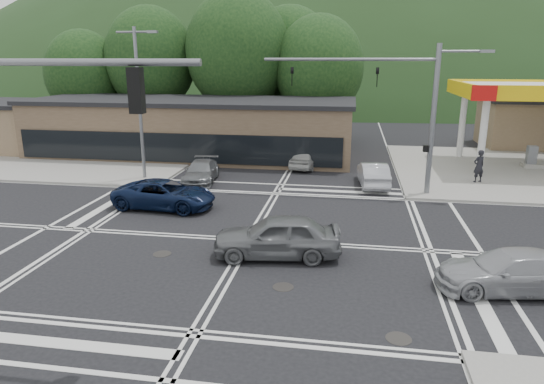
% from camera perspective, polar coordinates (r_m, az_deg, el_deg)
% --- Properties ---
extents(ground, '(120.00, 120.00, 0.00)m').
position_cam_1_polar(ground, '(20.20, -2.72, -5.66)').
color(ground, black).
rests_on(ground, ground).
extents(sidewalk_ne, '(16.00, 16.00, 0.15)m').
position_cam_1_polar(sidewalk_ne, '(35.89, 27.02, 2.23)').
color(sidewalk_ne, gray).
rests_on(sidewalk_ne, ground).
extents(sidewalk_nw, '(16.00, 16.00, 0.15)m').
position_cam_1_polar(sidewalk_nw, '(39.10, -19.94, 3.98)').
color(sidewalk_nw, gray).
rests_on(sidewalk_nw, ground).
extents(commercial_row, '(24.00, 8.00, 4.00)m').
position_cam_1_polar(commercial_row, '(37.75, -9.33, 7.29)').
color(commercial_row, brown).
rests_on(commercial_row, ground).
extents(commercial_nw, '(8.00, 7.00, 3.60)m').
position_cam_1_polar(commercial_nw, '(45.47, -28.94, 6.69)').
color(commercial_nw, '#846B4F').
rests_on(commercial_nw, ground).
extents(hill_north, '(252.00, 126.00, 140.00)m').
position_cam_1_polar(hill_north, '(108.72, 7.42, 11.59)').
color(hill_north, '#1F3819').
rests_on(hill_north, ground).
extents(tree_n_a, '(8.00, 8.00, 11.75)m').
position_cam_1_polar(tree_n_a, '(46.06, -14.10, 14.91)').
color(tree_n_a, '#382619').
rests_on(tree_n_a, ground).
extents(tree_n_b, '(9.00, 9.00, 12.98)m').
position_cam_1_polar(tree_n_b, '(43.57, -4.05, 16.17)').
color(tree_n_b, '#382619').
rests_on(tree_n_b, ground).
extents(tree_n_c, '(7.60, 7.60, 10.87)m').
position_cam_1_polar(tree_n_c, '(42.51, 5.51, 14.40)').
color(tree_n_c, '#382619').
rests_on(tree_n_c, ground).
extents(tree_n_d, '(6.80, 6.80, 9.76)m').
position_cam_1_polar(tree_n_d, '(47.88, -21.26, 12.79)').
color(tree_n_d, '#382619').
rests_on(tree_n_d, ground).
extents(tree_n_e, '(8.40, 8.40, 11.98)m').
position_cam_1_polar(tree_n_e, '(46.78, 2.09, 15.36)').
color(tree_n_e, '#382619').
rests_on(tree_n_e, ground).
extents(streetlight_nw, '(2.50, 0.25, 9.00)m').
position_cam_1_polar(streetlight_nw, '(30.18, -15.27, 10.75)').
color(streetlight_nw, slate).
rests_on(streetlight_nw, ground).
extents(signal_mast_ne, '(11.65, 0.30, 8.00)m').
position_cam_1_polar(signal_mast_ne, '(26.85, 15.90, 10.22)').
color(signal_mast_ne, slate).
rests_on(signal_mast_ne, ground).
extents(car_blue_west, '(5.21, 2.67, 1.41)m').
position_cam_1_polar(car_blue_west, '(24.77, -12.53, -0.27)').
color(car_blue_west, '#0B1734').
rests_on(car_blue_west, ground).
extents(car_grey_center, '(5.00, 2.54, 1.63)m').
position_cam_1_polar(car_grey_center, '(18.29, 0.60, -5.22)').
color(car_grey_center, slate).
rests_on(car_grey_center, ground).
extents(car_silver_east, '(4.87, 2.45, 1.36)m').
position_cam_1_polar(car_silver_east, '(17.52, 26.23, -8.37)').
color(car_silver_east, '#9D9EA3').
rests_on(car_silver_east, ground).
extents(car_queue_a, '(1.87, 4.41, 1.41)m').
position_cam_1_polar(car_queue_a, '(28.97, 11.81, 2.07)').
color(car_queue_a, '#AFB1B7').
rests_on(car_queue_a, ground).
extents(car_queue_b, '(2.22, 4.20, 1.36)m').
position_cam_1_polar(car_queue_b, '(33.20, 4.02, 4.02)').
color(car_queue_b, '#B3B4B0').
rests_on(car_queue_b, ground).
extents(car_northbound, '(2.30, 4.57, 1.27)m').
position_cam_1_polar(car_northbound, '(29.56, -8.35, 2.36)').
color(car_northbound, slate).
rests_on(car_northbound, ground).
extents(pedestrian, '(0.84, 0.73, 1.94)m').
position_cam_1_polar(pedestrian, '(31.07, 23.16, 2.82)').
color(pedestrian, black).
rests_on(pedestrian, sidewalk_ne).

